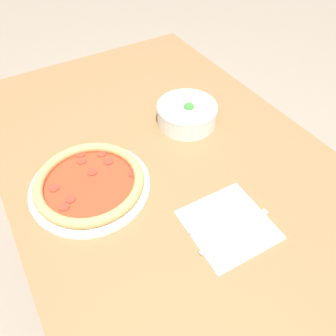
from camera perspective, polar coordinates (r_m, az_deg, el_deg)
ground_plane at (r=1.52m, az=0.02°, el=-18.35°), size 8.00×8.00×0.00m
dining_table at (r=0.98m, az=0.03°, el=-2.64°), size 1.34×0.85×0.73m
pizza at (r=0.85m, az=-13.48°, el=-2.61°), size 0.31×0.31×0.04m
bowl at (r=1.01m, az=3.32°, el=9.57°), size 0.18×0.18×0.08m
napkin at (r=0.79m, az=10.46°, el=-9.67°), size 0.19×0.19×0.00m
fork at (r=0.79m, az=9.14°, el=-8.17°), size 0.02×0.18×0.00m
knife at (r=0.77m, az=11.08°, el=-11.05°), size 0.02×0.20×0.01m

